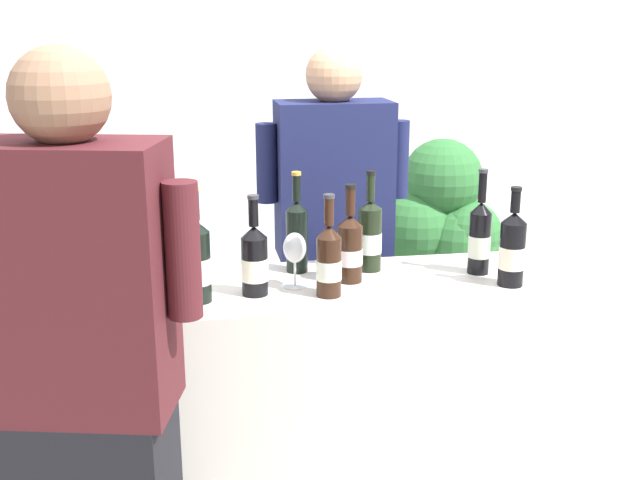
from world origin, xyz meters
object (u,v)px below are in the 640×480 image
wine_bottle_9 (480,237)px  person_server (333,273)px  wine_bottle_10 (34,259)px  potted_shrub (440,240)px  wine_bottle_5 (329,260)px  wine_bottle_8 (370,235)px  wine_bottle_0 (254,260)px  wine_bottle_3 (197,261)px  wine_bottle_6 (350,247)px  ice_bucket (113,259)px  wine_glass (295,250)px  wine_bottle_1 (69,244)px  wine_bottle_2 (512,249)px  person_guest (90,428)px  wine_bottle_4 (175,247)px  wine_bottle_7 (297,234)px

wine_bottle_9 → person_server: bearing=129.3°
wine_bottle_10 → potted_shrub: (1.71, 1.12, -0.33)m
wine_bottle_5 → wine_bottle_8: (0.18, 0.23, 0.01)m
wine_bottle_0 → potted_shrub: (1.03, 1.26, -0.33)m
wine_bottle_3 → wine_bottle_6: wine_bottle_3 is taller
wine_bottle_5 → potted_shrub: bearing=58.5°
wine_bottle_8 → ice_bucket: bearing=-173.1°
wine_bottle_0 → person_server: 0.74m
wine_bottle_5 → person_server: bearing=78.4°
wine_bottle_8 → ice_bucket: (-0.85, -0.10, -0.01)m
wine_bottle_9 → wine_glass: (-0.64, -0.04, -0.00)m
wine_bottle_1 → wine_bottle_6: wine_bottle_1 is taller
wine_bottle_5 → wine_bottle_0: bearing=167.7°
wine_glass → wine_bottle_6: bearing=9.1°
wine_bottle_2 → person_server: 0.84m
wine_bottle_10 → person_guest: (0.24, -0.69, -0.23)m
wine_bottle_5 → wine_bottle_8: 0.30m
wine_bottle_8 → potted_shrub: size_ratio=0.27×
wine_bottle_3 → wine_bottle_5: wine_bottle_3 is taller
ice_bucket → wine_bottle_1: bearing=138.0°
person_server → person_guest: 1.40m
wine_bottle_4 → wine_bottle_7: size_ratio=0.94×
wine_bottle_5 → wine_bottle_7: 0.27m
wine_bottle_0 → wine_bottle_1: (-0.59, 0.22, 0.02)m
wine_bottle_2 → wine_glass: 0.70m
wine_glass → wine_bottle_5: bearing=-45.9°
wine_bottle_4 → person_guest: 0.77m
wine_bottle_0 → wine_bottle_1: size_ratio=0.92×
wine_bottle_3 → wine_bottle_5: bearing=-2.2°
wine_bottle_5 → potted_shrub: wine_bottle_5 is taller
wine_bottle_10 → person_guest: bearing=-71.1°
potted_shrub → wine_bottle_7: bearing=-129.5°
wine_bottle_3 → wine_glass: wine_bottle_3 is taller
wine_bottle_0 → wine_glass: bearing=19.5°
wine_bottle_0 → wine_bottle_6: 0.33m
wine_bottle_4 → ice_bucket: 0.20m
wine_bottle_5 → wine_bottle_1: bearing=161.8°
wine_bottle_6 → wine_glass: (-0.19, -0.03, 0.01)m
wine_bottle_4 → person_server: person_server is taller
wine_bottle_1 → wine_bottle_8: size_ratio=0.99×
wine_bottle_5 → wine_bottle_9: size_ratio=0.90×
person_guest → person_server: bearing=54.8°
wine_bottle_2 → wine_bottle_5: bearing=-179.8°
wine_bottle_4 → wine_bottle_10: wine_bottle_4 is taller
wine_bottle_8 → person_server: 0.49m
wine_bottle_6 → wine_glass: 0.19m
wine_bottle_2 → wine_bottle_7: 0.72m
wine_bottle_7 → potted_shrub: bearing=50.5°
wine_bottle_4 → wine_bottle_7: wine_bottle_7 is taller
wine_bottle_2 → person_guest: 1.40m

